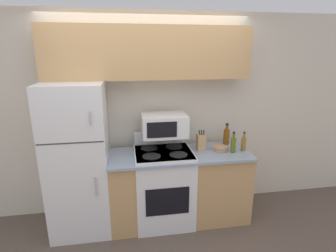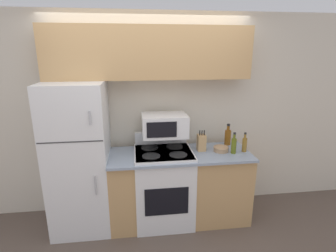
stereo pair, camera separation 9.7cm
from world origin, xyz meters
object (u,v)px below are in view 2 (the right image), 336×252
microwave (164,125)px  bowl (221,149)px  knife_block (201,142)px  bottle_whiskey (228,137)px  bottle_vinegar (245,144)px  stove (164,185)px  bottle_olive_oil (234,145)px  refrigerator (80,158)px

microwave → bowl: 0.75m
knife_block → bottle_whiskey: bearing=21.9°
bowl → bottle_vinegar: 0.29m
microwave → bottle_whiskey: bearing=7.3°
bottle_vinegar → stove: bearing=177.3°
bottle_olive_oil → refrigerator: bearing=175.9°
knife_block → bottle_vinegar: bearing=-11.3°
stove → knife_block: 0.71m
bottle_whiskey → bowl: bearing=-126.2°
stove → bottle_vinegar: 1.11m
stove → bottle_vinegar: (0.99, -0.05, 0.51)m
bottle_whiskey → bottle_olive_oil: bearing=-96.1°
refrigerator → bottle_olive_oil: bearing=-4.1°
bowl → bottle_whiskey: bottle_whiskey is taller
microwave → bottle_whiskey: (0.84, 0.11, -0.22)m
refrigerator → microwave: 1.06m
bottle_vinegar → refrigerator: bearing=177.3°
refrigerator → stove: refrigerator is taller
bottle_vinegar → bottle_olive_oil: size_ratio=0.92×
microwave → knife_block: (0.45, -0.05, -0.22)m
bowl → bottle_vinegar: size_ratio=0.78×
refrigerator → stove: 1.06m
stove → bottle_olive_oil: bearing=-5.8°
microwave → bottle_olive_oil: microwave is taller
bowl → bottle_whiskey: 0.28m
bottle_olive_oil → bottle_whiskey: bottle_whiskey is taller
microwave → refrigerator: bearing=-176.6°
knife_block → bottle_vinegar: 0.52m
knife_block → bottle_whiskey: size_ratio=0.93×
knife_block → refrigerator: bearing=-179.6°
bottle_vinegar → bottle_whiskey: 0.29m
bottle_vinegar → microwave: bearing=171.0°
refrigerator → knife_block: refrigerator is taller
stove → bottle_olive_oil: 0.99m
refrigerator → stove: size_ratio=1.61×
microwave → bottle_whiskey: 0.87m
knife_block → stove: bearing=-173.4°
microwave → bottle_olive_oil: (0.81, -0.19, -0.22)m
stove → bowl: (0.71, -0.01, 0.45)m
microwave → bowl: microwave is taller
knife_block → bowl: size_ratio=1.40×
bowl → refrigerator: bearing=178.2°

